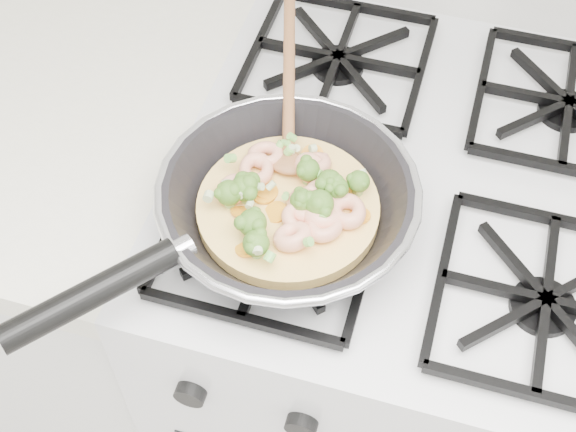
# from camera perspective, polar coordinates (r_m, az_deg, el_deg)

# --- Properties ---
(stove) EXTENTS (0.60, 0.60, 0.92)m
(stove) POSITION_cam_1_polar(r_m,az_deg,el_deg) (1.34, 7.32, -9.17)
(stove) COLOR silver
(stove) RESTS_ON ground
(skillet) EXTENTS (0.36, 0.55, 0.09)m
(skillet) POSITION_cam_1_polar(r_m,az_deg,el_deg) (0.86, -0.24, 0.96)
(skillet) COLOR black
(skillet) RESTS_ON stove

